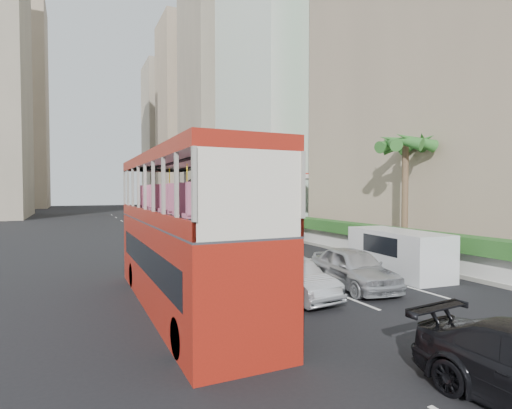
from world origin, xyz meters
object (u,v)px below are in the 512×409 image
van_asset (233,243)px  panel_van_near (398,253)px  shell_station (280,201)px  minibus_near (253,230)px  palm_tree (405,199)px  minibus_far (270,224)px  car_silver_lane_b (353,288)px  car_silver_lane_a (290,298)px  panel_van_far (229,220)px  double_decker_bus (183,231)px

van_asset → panel_van_near: bearing=-74.4°
panel_van_near → shell_station: shell_station is taller
van_asset → shell_station: (8.67, 8.91, 2.75)m
minibus_near → shell_station: (9.01, 13.18, 1.40)m
van_asset → palm_tree: palm_tree is taller
minibus_near → minibus_far: bearing=64.1°
palm_tree → shell_station: 19.14m
car_silver_lane_b → car_silver_lane_a: bearing=-169.0°
car_silver_lane_b → shell_station: bearing=75.1°
van_asset → panel_van_near: size_ratio=1.01×
car_silver_lane_b → panel_van_far: 23.37m
shell_station → panel_van_far: bearing=-177.6°
minibus_near → minibus_far: minibus_near is taller
car_silver_lane_b → shell_station: (9.24, 23.31, 2.75)m
van_asset → panel_van_far: size_ratio=1.02×
car_silver_lane_a → minibus_near: 10.93m
panel_van_far → shell_station: shell_station is taller
minibus_far → car_silver_lane_b: bearing=-95.8°
van_asset → minibus_far: 3.44m
double_decker_bus → panel_van_near: bearing=4.7°
double_decker_bus → palm_tree: 14.39m
van_asset → palm_tree: 12.46m
double_decker_bus → panel_van_far: (10.34, 22.77, -1.52)m
car_silver_lane_a → panel_van_far: panel_van_far is taller
car_silver_lane_a → van_asset: bearing=70.6°
car_silver_lane_b → panel_van_far: size_ratio=0.92×
car_silver_lane_a → panel_van_near: 6.65m
minibus_near → shell_station: bearing=66.8°
minibus_far → double_decker_bus: bearing=-117.6°
double_decker_bus → car_silver_lane_a: (3.76, -0.54, -2.53)m
panel_van_far → palm_tree: size_ratio=0.79×
van_asset → palm_tree: size_ratio=0.80×
minibus_far → panel_van_far: size_ratio=1.11×
panel_van_far → shell_station: size_ratio=0.63×
car_silver_lane_a → car_silver_lane_b: size_ratio=0.92×
double_decker_bus → car_silver_lane_b: 7.23m
panel_van_near → palm_tree: palm_tree is taller
van_asset → panel_van_far: panel_van_far is taller
van_asset → minibus_far: bearing=10.5°
car_silver_lane_a → car_silver_lane_b: (3.00, 0.23, 0.00)m
minibus_far → panel_van_far: minibus_far is taller
minibus_near → panel_van_near: size_ratio=1.21×
double_decker_bus → van_asset: double_decker_bus is taller
van_asset → car_silver_lane_b: bearing=-88.9°
van_asset → palm_tree: (6.47, -10.09, 3.38)m
car_silver_lane_a → panel_van_far: bearing=68.5°
car_silver_lane_b → palm_tree: 8.92m
double_decker_bus → shell_station: bearing=55.2°
double_decker_bus → shell_station: 28.02m
car_silver_lane_a → double_decker_bus: bearing=166.2°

